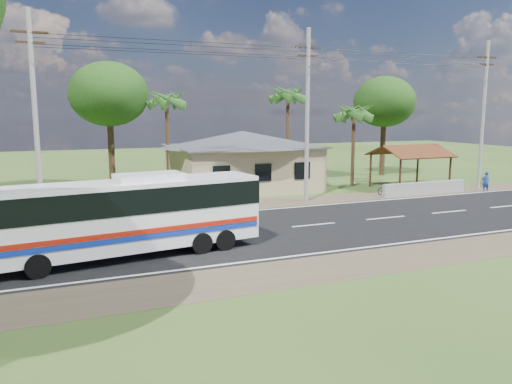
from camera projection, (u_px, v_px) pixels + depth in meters
ground at (314, 225)px, 25.78m from camera, size 120.00×120.00×0.00m
road at (314, 225)px, 25.78m from camera, size 120.00×16.00×0.03m
house at (242, 154)px, 37.61m from camera, size 12.40×10.00×5.00m
waiting_shed at (410, 153)px, 37.99m from camera, size 5.20×4.48×3.35m
concrete_barrier at (424, 188)px, 35.33m from camera, size 7.00×0.30×0.90m
utility_poles at (303, 112)px, 31.79m from camera, size 32.80×2.22×11.00m
palm_near at (354, 113)px, 38.49m from camera, size 2.80×2.80×6.70m
palm_mid at (288, 95)px, 41.05m from camera, size 2.80×2.80×8.20m
palm_far at (167, 100)px, 37.83m from camera, size 2.80×2.80×7.70m
tree_behind_house at (109, 94)px, 38.09m from camera, size 6.00×6.00×9.61m
tree_behind_shed at (384, 102)px, 45.34m from camera, size 5.60×5.60×9.02m
coach_bus at (129, 210)px, 19.86m from camera, size 10.96×3.66×3.34m
motorcycle at (390, 189)px, 35.05m from camera, size 1.79×1.16×0.89m
person at (486, 182)px, 36.53m from camera, size 0.61×0.48×1.48m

